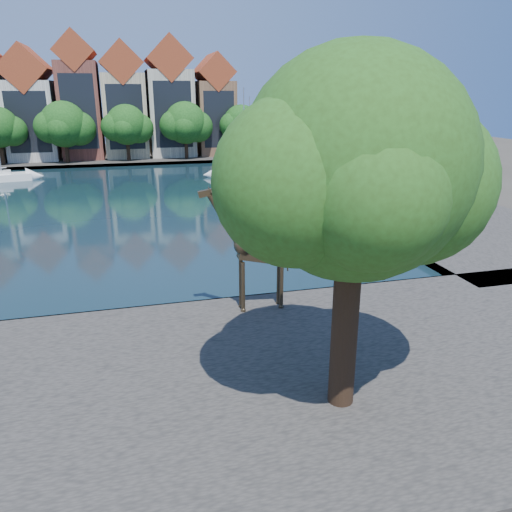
# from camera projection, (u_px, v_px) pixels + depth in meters

# --- Properties ---
(ground) EXTENTS (160.00, 160.00, 0.00)m
(ground) POSITION_uv_depth(u_px,v_px,m) (104.00, 320.00, 22.42)
(ground) COLOR #38332B
(ground) RESTS_ON ground
(water_basin) EXTENTS (38.00, 50.00, 0.08)m
(water_basin) POSITION_uv_depth(u_px,v_px,m) (112.00, 205.00, 44.44)
(water_basin) COLOR black
(water_basin) RESTS_ON ground
(near_quay) EXTENTS (50.00, 14.00, 0.50)m
(near_quay) POSITION_uv_depth(u_px,v_px,m) (97.00, 406.00, 15.92)
(near_quay) COLOR #433F3A
(near_quay) RESTS_ON ground
(far_quay) EXTENTS (60.00, 16.00, 0.50)m
(far_quay) POSITION_uv_depth(u_px,v_px,m) (115.00, 158.00, 73.75)
(far_quay) COLOR #433F3A
(far_quay) RESTS_ON ground
(right_quay) EXTENTS (14.00, 52.00, 0.50)m
(right_quay) POSITION_uv_depth(u_px,v_px,m) (368.00, 190.00, 50.33)
(right_quay) COLOR #433F3A
(right_quay) RESTS_ON ground
(plane_tree) EXTENTS (8.32, 6.40, 10.62)m
(plane_tree) POSITION_uv_depth(u_px,v_px,m) (358.00, 174.00, 13.54)
(plane_tree) COLOR #332114
(plane_tree) RESTS_ON near_quay
(townhouse_west_inner) EXTENTS (6.43, 9.18, 15.15)m
(townhouse_west_inner) POSITION_uv_depth(u_px,v_px,m) (32.00, 108.00, 68.98)
(townhouse_west_inner) COLOR beige
(townhouse_west_inner) RESTS_ON far_quay
(townhouse_center) EXTENTS (5.44, 9.18, 16.93)m
(townhouse_center) POSITION_uv_depth(u_px,v_px,m) (80.00, 101.00, 70.21)
(townhouse_center) COLOR brown
(townhouse_center) RESTS_ON far_quay
(townhouse_east_inner) EXTENTS (5.94, 9.18, 15.79)m
(townhouse_east_inner) POSITION_uv_depth(u_px,v_px,m) (124.00, 105.00, 71.84)
(townhouse_east_inner) COLOR #BFAE88
(townhouse_east_inner) RESTS_ON far_quay
(townhouse_east_mid) EXTENTS (6.43, 9.18, 16.65)m
(townhouse_east_mid) POSITION_uv_depth(u_px,v_px,m) (170.00, 102.00, 73.27)
(townhouse_east_mid) COLOR #BDB7A1
(townhouse_east_mid) RESTS_ON far_quay
(townhouse_east_end) EXTENTS (5.44, 9.18, 14.43)m
(townhouse_east_end) POSITION_uv_depth(u_px,v_px,m) (214.00, 109.00, 75.14)
(townhouse_east_end) COLOR brown
(townhouse_east_end) RESTS_ON far_quay
(far_tree_mid_west) EXTENTS (7.80, 6.00, 8.00)m
(far_tree_mid_west) POSITION_uv_depth(u_px,v_px,m) (65.00, 126.00, 65.69)
(far_tree_mid_west) COLOR #332114
(far_tree_mid_west) RESTS_ON far_quay
(far_tree_mid_east) EXTENTS (7.02, 5.40, 7.52)m
(far_tree_mid_east) POSITION_uv_depth(u_px,v_px,m) (127.00, 126.00, 67.65)
(far_tree_mid_east) COLOR #332114
(far_tree_mid_east) RESTS_ON far_quay
(far_tree_east) EXTENTS (7.54, 5.80, 7.84)m
(far_tree_east) POSITION_uv_depth(u_px,v_px,m) (186.00, 124.00, 69.52)
(far_tree_east) COLOR #332114
(far_tree_east) RESTS_ON far_quay
(far_tree_far_east) EXTENTS (6.76, 5.20, 7.36)m
(far_tree_far_east) POSITION_uv_depth(u_px,v_px,m) (242.00, 125.00, 71.47)
(far_tree_far_east) COLOR #332114
(far_tree_far_east) RESTS_ON far_quay
(giraffe_statue) EXTENTS (3.85, 0.70, 5.50)m
(giraffe_statue) POSITION_uv_depth(u_px,v_px,m) (256.00, 251.00, 21.63)
(giraffe_statue) COLOR #3D301E
(giraffe_statue) RESTS_ON near_quay
(sailboat_left_d) EXTENTS (6.31, 3.17, 9.18)m
(sailboat_left_d) POSITION_uv_depth(u_px,v_px,m) (2.00, 176.00, 55.73)
(sailboat_left_d) COLOR white
(sailboat_left_d) RESTS_ON water_basin
(sailboat_right_a) EXTENTS (7.82, 5.03, 11.40)m
(sailboat_right_a) POSITION_uv_depth(u_px,v_px,m) (319.00, 221.00, 36.72)
(sailboat_right_a) COLOR beige
(sailboat_right_a) RESTS_ON water_basin
(sailboat_right_b) EXTENTS (8.35, 3.60, 10.93)m
(sailboat_right_b) POSITION_uv_depth(u_px,v_px,m) (301.00, 214.00, 38.67)
(sailboat_right_b) COLOR navy
(sailboat_right_b) RESTS_ON water_basin
(sailboat_right_c) EXTENTS (4.68, 3.16, 9.04)m
(sailboat_right_c) POSITION_uv_depth(u_px,v_px,m) (250.00, 176.00, 56.41)
(sailboat_right_c) COLOR beige
(sailboat_right_c) RESTS_ON water_basin
(sailboat_right_d) EXTENTS (6.96, 2.98, 10.01)m
(sailboat_right_d) POSITION_uv_depth(u_px,v_px,m) (244.00, 171.00, 58.86)
(sailboat_right_d) COLOR silver
(sailboat_right_d) RESTS_ON water_basin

